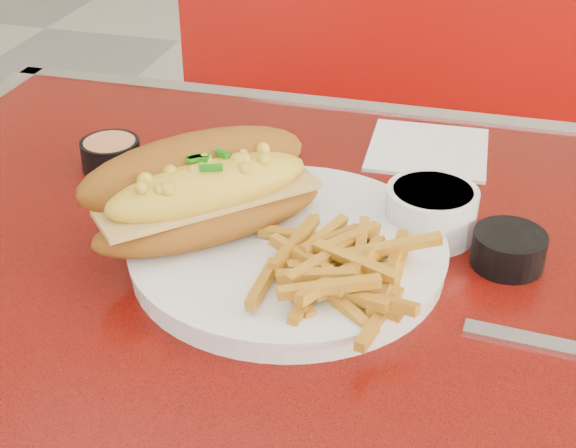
% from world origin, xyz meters
% --- Properties ---
extents(diner_table, '(1.23, 0.83, 0.77)m').
position_xyz_m(diner_table, '(0.00, 0.00, 0.61)').
color(diner_table, red).
rests_on(diner_table, ground).
extents(booth_bench_far, '(1.20, 0.51, 0.90)m').
position_xyz_m(booth_bench_far, '(0.00, 0.81, 0.29)').
color(booth_bench_far, '#A4100A').
rests_on(booth_bench_far, ground).
extents(dinner_plate, '(0.36, 0.36, 0.02)m').
position_xyz_m(dinner_plate, '(-0.11, 0.03, 0.78)').
color(dinner_plate, white).
rests_on(dinner_plate, diner_table).
extents(mac_hoagie, '(0.24, 0.23, 0.10)m').
position_xyz_m(mac_hoagie, '(-0.19, 0.03, 0.83)').
color(mac_hoagie, '#915517').
rests_on(mac_hoagie, dinner_plate).
extents(fries_pile, '(0.14, 0.12, 0.04)m').
position_xyz_m(fries_pile, '(-0.06, -0.02, 0.81)').
color(fries_pile, gold).
rests_on(fries_pile, dinner_plate).
extents(fork, '(0.06, 0.16, 0.00)m').
position_xyz_m(fork, '(-0.07, -0.01, 0.79)').
color(fork, silver).
rests_on(fork, dinner_plate).
extents(gravy_ramekin, '(0.12, 0.12, 0.05)m').
position_xyz_m(gravy_ramekin, '(0.01, 0.11, 0.80)').
color(gravy_ramekin, white).
rests_on(gravy_ramekin, diner_table).
extents(sauce_cup_left, '(0.08, 0.08, 0.03)m').
position_xyz_m(sauce_cup_left, '(-0.35, 0.16, 0.79)').
color(sauce_cup_left, black).
rests_on(sauce_cup_left, diner_table).
extents(sauce_cup_right, '(0.08, 0.08, 0.03)m').
position_xyz_m(sauce_cup_right, '(0.08, 0.08, 0.79)').
color(sauce_cup_right, black).
rests_on(sauce_cup_right, diner_table).
extents(paper_napkin, '(0.14, 0.14, 0.00)m').
position_xyz_m(paper_napkin, '(-0.01, 0.29, 0.77)').
color(paper_napkin, white).
rests_on(paper_napkin, diner_table).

